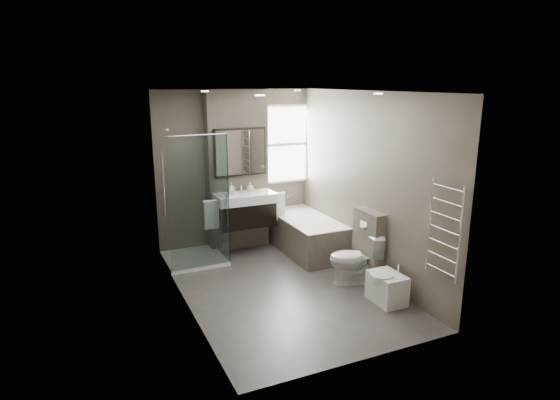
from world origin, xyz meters
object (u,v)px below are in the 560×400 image
bidet (387,287)px  bathtub (306,233)px  toilet (355,259)px  vanity (245,209)px

bidet → bathtub: bearing=92.5°
bathtub → toilet: (0.05, -1.39, 0.04)m
vanity → bidet: vanity is taller
bathtub → bidet: bearing=-87.5°
bathtub → vanity: bearing=160.6°
bathtub → bidet: size_ratio=3.24×
bathtub → toilet: toilet is taller
vanity → bathtub: vanity is taller
vanity → toilet: (0.97, -1.71, -0.38)m
vanity → toilet: size_ratio=1.33×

